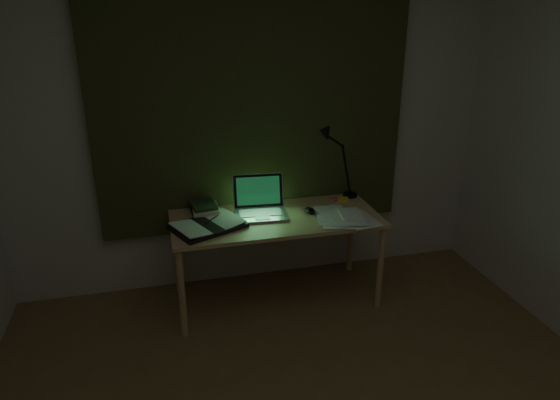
# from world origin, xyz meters

# --- Properties ---
(wall_back) EXTENTS (3.50, 0.00, 2.50)m
(wall_back) POSITION_xyz_m (0.00, 2.00, 1.25)
(wall_back) COLOR beige
(wall_back) RESTS_ON ground
(curtain) EXTENTS (2.20, 0.06, 2.00)m
(curtain) POSITION_xyz_m (0.00, 1.96, 1.45)
(curtain) COLOR #33351A
(curtain) RESTS_ON wall_back
(desk) EXTENTS (1.42, 0.62, 0.65)m
(desk) POSITION_xyz_m (0.07, 1.61, 0.32)
(desk) COLOR tan
(desk) RESTS_ON floor
(laptop) EXTENTS (0.39, 0.43, 0.25)m
(laptop) POSITION_xyz_m (-0.02, 1.65, 0.77)
(laptop) COLOR #B5B4B9
(laptop) RESTS_ON desk
(open_textbook) EXTENTS (0.53, 0.47, 0.04)m
(open_textbook) POSITION_xyz_m (-0.40, 1.55, 0.67)
(open_textbook) COLOR silver
(open_textbook) RESTS_ON desk
(book_stack) EXTENTS (0.19, 0.22, 0.08)m
(book_stack) POSITION_xyz_m (-0.39, 1.78, 0.69)
(book_stack) COLOR silver
(book_stack) RESTS_ON desk
(loose_papers) EXTENTS (0.36, 0.38, 0.02)m
(loose_papers) POSITION_xyz_m (0.52, 1.52, 0.66)
(loose_papers) COLOR white
(loose_papers) RESTS_ON desk
(mouse) EXTENTS (0.07, 0.11, 0.04)m
(mouse) POSITION_xyz_m (0.32, 1.62, 0.67)
(mouse) COLOR black
(mouse) RESTS_ON desk
(sticky_yellow) EXTENTS (0.10, 0.10, 0.02)m
(sticky_yellow) POSITION_xyz_m (0.63, 1.79, 0.66)
(sticky_yellow) COLOR yellow
(sticky_yellow) RESTS_ON desk
(sticky_pink) EXTENTS (0.09, 0.09, 0.01)m
(sticky_pink) POSITION_xyz_m (0.58, 1.82, 0.65)
(sticky_pink) COLOR #EA5B72
(sticky_pink) RESTS_ON desk
(desk_lamp) EXTENTS (0.41, 0.34, 0.58)m
(desk_lamp) POSITION_xyz_m (0.71, 1.86, 0.94)
(desk_lamp) COLOR black
(desk_lamp) RESTS_ON desk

